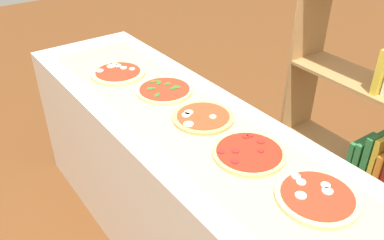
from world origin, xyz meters
The scene contains 8 objects.
counter centered at (0.00, 0.00, 0.47)m, with size 2.63×0.68×0.93m, color beige.
parchment_paper centered at (0.00, 0.00, 0.93)m, with size 2.28×0.47×0.00m, color tan.
pizza_mozzarella_0 centered at (-0.68, -0.03, 0.94)m, with size 0.31×0.31×0.03m.
pizza_spinach_1 centered at (-0.34, 0.07, 0.94)m, with size 0.30×0.30×0.03m.
pizza_mozzarella_2 centered at (0.00, 0.07, 0.94)m, with size 0.30×0.30×0.02m.
pizza_pepperoni_3 centered at (0.34, 0.05, 0.94)m, with size 0.31×0.31×0.02m.
pizza_mozzarella_4 centered at (0.68, 0.06, 0.94)m, with size 0.31×0.31×0.03m.
bookshelf centered at (0.36, 0.91, 0.71)m, with size 0.77×0.30×1.50m.
Camera 1 is at (1.28, -0.94, 1.95)m, focal length 37.43 mm.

